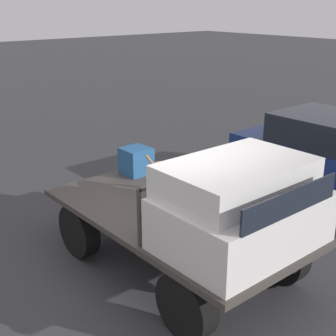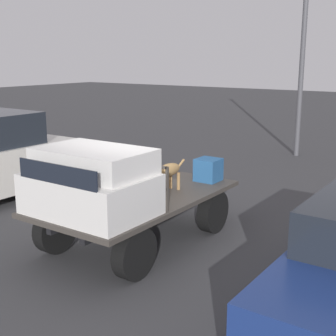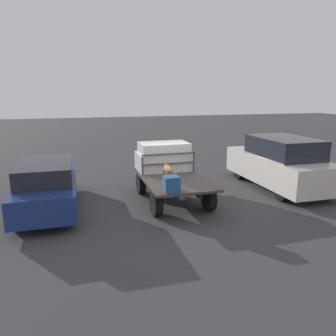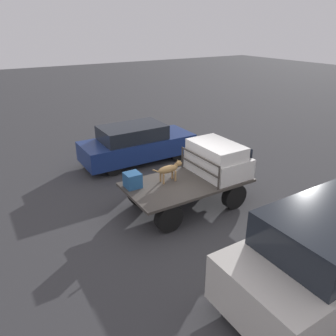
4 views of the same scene
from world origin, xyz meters
name	(u,v)px [view 1 (image 1 of 4)]	position (x,y,z in m)	size (l,w,h in m)	color
ground_plane	(175,267)	(0.00, 0.00, 0.00)	(80.00, 80.00, 0.00)	#38383A
flatbed_truck	(175,228)	(0.00, 0.00, 0.62)	(3.77, 2.02, 0.86)	black
truck_cab	(240,207)	(1.14, 0.00, 1.34)	(1.33, 1.90, 1.01)	silver
truck_headboard	(198,188)	(0.44, 0.00, 1.34)	(0.04, 1.90, 0.72)	#3D3833
dog	(171,172)	(-0.43, 0.29, 1.25)	(1.04, 0.23, 0.62)	#9E7547
cargo_crate	(136,161)	(-1.57, 0.50, 1.08)	(0.44, 0.44, 0.44)	#235184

